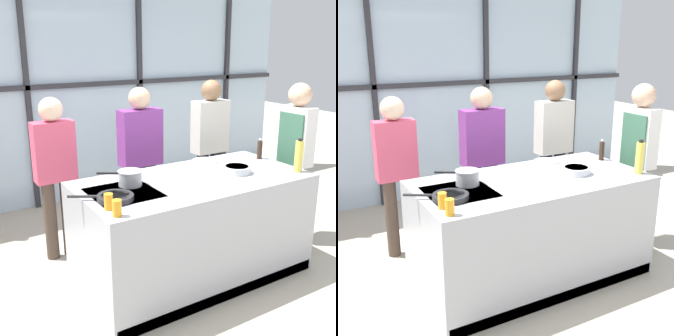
{
  "view_description": "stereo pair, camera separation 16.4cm",
  "coord_description": "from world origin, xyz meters",
  "views": [
    {
      "loc": [
        -2.01,
        -2.83,
        2.07
      ],
      "look_at": [
        -0.2,
        0.1,
        1.04
      ],
      "focal_mm": 45.0,
      "sensor_mm": 36.0,
      "label": 1
    },
    {
      "loc": [
        -1.87,
        -2.92,
        2.07
      ],
      "look_at": [
        -0.2,
        0.1,
        1.04
      ],
      "focal_mm": 45.0,
      "sensor_mm": 36.0,
      "label": 2
    }
  ],
  "objects": [
    {
      "name": "mixing_bowl",
      "position": [
        0.42,
        -0.07,
        0.97
      ],
      "size": [
        0.26,
        0.26,
        0.06
      ],
      "color": "silver",
      "rests_on": "demo_island"
    },
    {
      "name": "saucepan",
      "position": [
        -0.56,
        0.13,
        1.0
      ],
      "size": [
        0.34,
        0.26,
        0.13
      ],
      "color": "silver",
      "rests_on": "demo_island"
    },
    {
      "name": "frying_pan",
      "position": [
        -0.81,
        -0.12,
        0.96
      ],
      "size": [
        0.45,
        0.33,
        0.04
      ],
      "color": "#232326",
      "rests_on": "demo_island"
    },
    {
      "name": "spectator_center_left",
      "position": [
        0.0,
        0.99,
        0.92
      ],
      "size": [
        0.45,
        0.23,
        1.63
      ],
      "rotation": [
        0.0,
        0.0,
        3.14
      ],
      "color": "black",
      "rests_on": "ground_plane"
    },
    {
      "name": "spectator_far_left",
      "position": [
        -0.92,
        0.99,
        0.92
      ],
      "size": [
        0.39,
        0.22,
        1.59
      ],
      "rotation": [
        0.0,
        0.0,
        3.14
      ],
      "color": "#47382D",
      "rests_on": "ground_plane"
    },
    {
      "name": "spectator_center_right",
      "position": [
        0.92,
        0.99,
        0.95
      ],
      "size": [
        0.43,
        0.23,
        1.66
      ],
      "rotation": [
        0.0,
        0.0,
        3.14
      ],
      "color": "black",
      "rests_on": "ground_plane"
    },
    {
      "name": "juice_glass_near",
      "position": [
        -0.92,
        -0.4,
        0.99
      ],
      "size": [
        0.06,
        0.06,
        0.12
      ],
      "primitive_type": "cylinder",
      "color": "orange",
      "rests_on": "demo_island"
    },
    {
      "name": "pepper_grinder",
      "position": [
        0.93,
        0.18,
        1.03
      ],
      "size": [
        0.05,
        0.05,
        0.21
      ],
      "color": "#332319",
      "rests_on": "demo_island"
    },
    {
      "name": "white_plate",
      "position": [
        0.4,
        0.38,
        0.94
      ],
      "size": [
        0.25,
        0.25,
        0.01
      ],
      "primitive_type": "cylinder",
      "color": "white",
      "rests_on": "demo_island"
    },
    {
      "name": "juice_glass_far",
      "position": [
        -0.92,
        -0.26,
        0.99
      ],
      "size": [
        0.06,
        0.06,
        0.12
      ],
      "primitive_type": "cylinder",
      "color": "orange",
      "rests_on": "demo_island"
    },
    {
      "name": "ground_plane",
      "position": [
        0.0,
        0.0,
        0.0
      ],
      "size": [
        18.0,
        18.0,
        0.0
      ],
      "primitive_type": "plane",
      "color": "#BCB29E"
    },
    {
      "name": "demo_island",
      "position": [
        -0.0,
        -0.0,
        0.47
      ],
      "size": [
        2.04,
        1.01,
        0.94
      ],
      "color": "#A8AAB2",
      "rests_on": "ground_plane"
    },
    {
      "name": "back_window_wall",
      "position": [
        0.0,
        2.47,
        1.4
      ],
      "size": [
        6.4,
        0.1,
        2.8
      ],
      "color": "silver",
      "rests_on": "ground_plane"
    },
    {
      "name": "chef",
      "position": [
        1.33,
        0.08,
        0.99
      ],
      "size": [
        0.24,
        0.36,
        1.68
      ],
      "rotation": [
        0.0,
        0.0,
        1.57
      ],
      "color": "#47382D",
      "rests_on": "ground_plane"
    },
    {
      "name": "oil_bottle",
      "position": [
        0.92,
        -0.33,
        1.08
      ],
      "size": [
        0.07,
        0.07,
        0.31
      ],
      "color": "#E0CC4C",
      "rests_on": "demo_island"
    }
  ]
}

